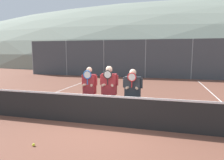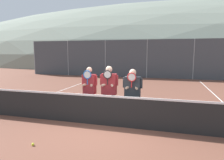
{
  "view_description": "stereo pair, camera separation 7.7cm",
  "coord_description": "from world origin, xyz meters",
  "px_view_note": "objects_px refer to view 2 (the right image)",
  "views": [
    {
      "loc": [
        1.68,
        -5.6,
        2.23
      ],
      "look_at": [
        -0.04,
        0.82,
        1.3
      ],
      "focal_mm": 32.0,
      "sensor_mm": 36.0,
      "label": 1
    },
    {
      "loc": [
        1.75,
        -5.58,
        2.23
      ],
      "look_at": [
        -0.04,
        0.82,
        1.3
      ],
      "focal_mm": 32.0,
      "sensor_mm": 36.0,
      "label": 2
    }
  ],
  "objects_px": {
    "car_center": "(184,66)",
    "tennis_ball_on_court": "(33,144)",
    "car_far_left": "(89,64)",
    "car_left_of_center": "(134,65)",
    "player_center_right": "(132,91)",
    "player_center_left": "(109,88)",
    "player_leftmost": "(89,88)"
  },
  "relations": [
    {
      "from": "car_center",
      "to": "tennis_ball_on_court",
      "type": "height_order",
      "value": "car_center"
    },
    {
      "from": "car_far_left",
      "to": "car_center",
      "type": "distance_m",
      "value": 10.03
    },
    {
      "from": "car_far_left",
      "to": "car_center",
      "type": "relative_size",
      "value": 1.12
    },
    {
      "from": "car_left_of_center",
      "to": "tennis_ball_on_court",
      "type": "bearing_deg",
      "value": -88.86
    },
    {
      "from": "car_center",
      "to": "player_center_right",
      "type": "bearing_deg",
      "value": -100.07
    },
    {
      "from": "player_center_right",
      "to": "car_left_of_center",
      "type": "xyz_separation_m",
      "value": [
        -2.34,
        14.6,
        -0.08
      ]
    },
    {
      "from": "player_center_right",
      "to": "car_far_left",
      "type": "bearing_deg",
      "value": 116.97
    },
    {
      "from": "player_center_right",
      "to": "car_center",
      "type": "xyz_separation_m",
      "value": [
        2.55,
        14.34,
        -0.09
      ]
    },
    {
      "from": "player_center_left",
      "to": "player_center_right",
      "type": "xyz_separation_m",
      "value": [
        0.78,
        -0.02,
        -0.04
      ]
    },
    {
      "from": "player_center_left",
      "to": "car_center",
      "type": "bearing_deg",
      "value": 76.93
    },
    {
      "from": "player_center_left",
      "to": "car_far_left",
      "type": "height_order",
      "value": "same"
    },
    {
      "from": "car_far_left",
      "to": "tennis_ball_on_court",
      "type": "distance_m",
      "value": 17.88
    },
    {
      "from": "tennis_ball_on_court",
      "to": "car_left_of_center",
      "type": "bearing_deg",
      "value": 91.14
    },
    {
      "from": "player_center_left",
      "to": "car_far_left",
      "type": "xyz_separation_m",
      "value": [
        -6.7,
        14.68,
        -0.15
      ]
    },
    {
      "from": "car_left_of_center",
      "to": "tennis_ball_on_court",
      "type": "xyz_separation_m",
      "value": [
        0.34,
        -16.9,
        -0.91
      ]
    },
    {
      "from": "player_leftmost",
      "to": "player_center_left",
      "type": "relative_size",
      "value": 0.97
    },
    {
      "from": "player_leftmost",
      "to": "player_center_right",
      "type": "bearing_deg",
      "value": -1.75
    },
    {
      "from": "player_leftmost",
      "to": "car_center",
      "type": "height_order",
      "value": "car_center"
    },
    {
      "from": "car_center",
      "to": "player_leftmost",
      "type": "bearing_deg",
      "value": -105.72
    },
    {
      "from": "player_leftmost",
      "to": "player_center_right",
      "type": "distance_m",
      "value": 1.48
    },
    {
      "from": "player_center_left",
      "to": "tennis_ball_on_court",
      "type": "xyz_separation_m",
      "value": [
        -1.22,
        -2.32,
        -1.03
      ]
    },
    {
      "from": "player_center_right",
      "to": "tennis_ball_on_court",
      "type": "distance_m",
      "value": 3.21
    },
    {
      "from": "car_left_of_center",
      "to": "player_center_right",
      "type": "bearing_deg",
      "value": -80.89
    },
    {
      "from": "car_left_of_center",
      "to": "car_center",
      "type": "xyz_separation_m",
      "value": [
        4.89,
        -0.26,
        -0.0
      ]
    },
    {
      "from": "player_leftmost",
      "to": "car_center",
      "type": "bearing_deg",
      "value": 74.28
    },
    {
      "from": "player_leftmost",
      "to": "tennis_ball_on_court",
      "type": "height_order",
      "value": "player_leftmost"
    },
    {
      "from": "car_far_left",
      "to": "player_leftmost",
      "type": "bearing_deg",
      "value": -67.72
    },
    {
      "from": "player_center_left",
      "to": "car_left_of_center",
      "type": "distance_m",
      "value": 14.66
    },
    {
      "from": "player_center_left",
      "to": "car_center",
      "type": "xyz_separation_m",
      "value": [
        3.32,
        14.32,
        -0.12
      ]
    },
    {
      "from": "player_center_left",
      "to": "player_center_right",
      "type": "bearing_deg",
      "value": -1.21
    },
    {
      "from": "tennis_ball_on_court",
      "to": "car_center",
      "type": "bearing_deg",
      "value": 74.71
    },
    {
      "from": "tennis_ball_on_court",
      "to": "player_center_left",
      "type": "bearing_deg",
      "value": 62.14
    }
  ]
}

